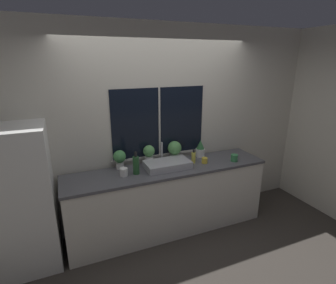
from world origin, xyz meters
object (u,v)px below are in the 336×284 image
(potted_plant_center_right, at_px, (175,149))
(mug_yellow, at_px, (205,160))
(potted_plant_far_left, at_px, (120,158))
(bottle_tall, at_px, (136,165))
(soap_bottle, at_px, (193,157))
(mug_green, at_px, (234,158))
(refrigerator, at_px, (18,200))
(potted_plant_center_left, at_px, (149,154))
(potted_plant_far_right, at_px, (200,149))
(sink, at_px, (167,164))
(mug_white, at_px, (124,172))

(potted_plant_center_right, relative_size, mug_yellow, 3.50)
(potted_plant_far_left, xyz_separation_m, bottle_tall, (0.15, -0.23, -0.03))
(soap_bottle, relative_size, mug_green, 2.00)
(refrigerator, relative_size, potted_plant_center_left, 6.16)
(potted_plant_far_right, bearing_deg, sink, -161.22)
(potted_plant_far_right, distance_m, soap_bottle, 0.29)
(refrigerator, bearing_deg, potted_plant_far_right, 4.48)
(sink, xyz_separation_m, bottle_tall, (-0.42, -0.03, 0.07))
(potted_plant_center_left, relative_size, mug_white, 2.75)
(mug_white, bearing_deg, potted_plant_center_right, 16.40)
(bottle_tall, relative_size, mug_white, 2.96)
(potted_plant_far_left, bearing_deg, mug_white, -91.47)
(sink, relative_size, soap_bottle, 3.03)
(mug_green, bearing_deg, potted_plant_center_right, 154.94)
(sink, xyz_separation_m, mug_yellow, (0.52, -0.05, -0.01))
(potted_plant_far_left, bearing_deg, mug_green, -12.99)
(sink, bearing_deg, potted_plant_far_right, 18.78)
(sink, bearing_deg, potted_plant_far_left, 160.39)
(potted_plant_far_right, bearing_deg, mug_yellow, -106.11)
(potted_plant_far_left, distance_m, bottle_tall, 0.28)
(potted_plant_center_left, xyz_separation_m, soap_bottle, (0.57, -0.19, -0.07))
(bottle_tall, height_order, mug_yellow, bottle_tall)
(mug_green, distance_m, mug_yellow, 0.42)
(potted_plant_far_left, xyz_separation_m, soap_bottle, (0.96, -0.19, -0.07))
(bottle_tall, relative_size, mug_green, 2.97)
(potted_plant_far_left, xyz_separation_m, mug_yellow, (1.09, -0.25, -0.11))
(mug_white, height_order, mug_yellow, mug_white)
(potted_plant_far_left, distance_m, mug_green, 1.55)
(potted_plant_center_right, bearing_deg, soap_bottle, -44.37)
(potted_plant_center_right, bearing_deg, potted_plant_center_left, 180.00)
(potted_plant_far_left, distance_m, mug_white, 0.25)
(mug_yellow, bearing_deg, sink, 174.66)
(potted_plant_center_left, distance_m, mug_green, 1.17)
(potted_plant_center_right, distance_m, potted_plant_far_right, 0.41)
(refrigerator, relative_size, mug_green, 16.99)
(refrigerator, bearing_deg, potted_plant_center_right, 5.42)
(potted_plant_center_left, height_order, soap_bottle, potted_plant_center_left)
(refrigerator, relative_size, potted_plant_far_right, 6.73)
(refrigerator, height_order, potted_plant_far_left, refrigerator)
(potted_plant_center_left, bearing_deg, mug_green, -17.32)
(potted_plant_far_right, bearing_deg, potted_plant_center_left, -180.00)
(potted_plant_center_right, height_order, mug_white, potted_plant_center_right)
(soap_bottle, distance_m, mug_yellow, 0.16)
(soap_bottle, bearing_deg, mug_yellow, -24.29)
(sink, xyz_separation_m, potted_plant_far_right, (0.60, 0.20, 0.07))
(mug_yellow, bearing_deg, mug_green, -13.05)
(refrigerator, bearing_deg, sink, -0.71)
(potted_plant_center_right, xyz_separation_m, soap_bottle, (0.19, -0.19, -0.08))
(soap_bottle, xyz_separation_m, bottle_tall, (-0.81, -0.04, 0.04))
(potted_plant_center_left, bearing_deg, soap_bottle, -18.59)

